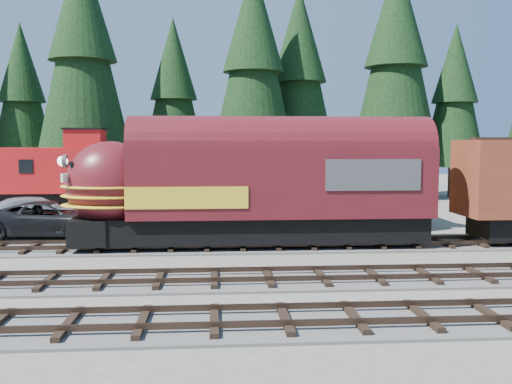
{
  "coord_description": "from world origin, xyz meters",
  "views": [
    {
      "loc": [
        -4.18,
        -20.58,
        4.62
      ],
      "look_at": [
        -2.37,
        4.0,
        2.46
      ],
      "focal_mm": 40.0,
      "sensor_mm": 36.0,
      "label": 1
    }
  ],
  "objects": [
    {
      "name": "locomotive",
      "position": [
        -2.96,
        4.0,
        2.54
      ],
      "size": [
        15.96,
        3.17,
        4.34
      ],
      "color": "black",
      "rests_on": "ground"
    },
    {
      "name": "depot",
      "position": [
        -0.0,
        10.5,
        2.96
      ],
      "size": [
        12.8,
        7.0,
        5.3
      ],
      "color": "#C48A1B",
      "rests_on": "ground"
    },
    {
      "name": "pickup_truck_a",
      "position": [
        -12.16,
        7.82,
        0.86
      ],
      "size": [
        6.36,
        3.2,
        1.73
      ],
      "primitive_type": "imported",
      "rotation": [
        0.0,
        0.0,
        1.52
      ],
      "color": "black",
      "rests_on": "ground"
    },
    {
      "name": "track_spur",
      "position": [
        -10.0,
        18.0,
        0.06
      ],
      "size": [
        32.0,
        3.2,
        0.33
      ],
      "color": "#4C4947",
      "rests_on": "ground"
    },
    {
      "name": "ground",
      "position": [
        0.0,
        0.0,
        0.0
      ],
      "size": [
        120.0,
        120.0,
        0.0
      ],
      "primitive_type": "plane",
      "color": "#6B665B",
      "rests_on": "ground"
    },
    {
      "name": "caboose",
      "position": [
        -13.6,
        18.0,
        2.54
      ],
      "size": [
        9.83,
        2.85,
        5.11
      ],
      "color": "black",
      "rests_on": "ground"
    },
    {
      "name": "conifer_backdrop",
      "position": [
        5.8,
        24.16,
        10.07
      ],
      "size": [
        79.06,
        21.6,
        17.22
      ],
      "color": "black",
      "rests_on": "ground"
    },
    {
      "name": "pickup_truck_b",
      "position": [
        -13.63,
        10.56,
        0.85
      ],
      "size": [
        6.32,
        4.46,
        1.7
      ],
      "primitive_type": "imported",
      "rotation": [
        0.0,
        0.0,
        1.97
      ],
      "color": "#A8ABB0",
      "rests_on": "ground"
    }
  ]
}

